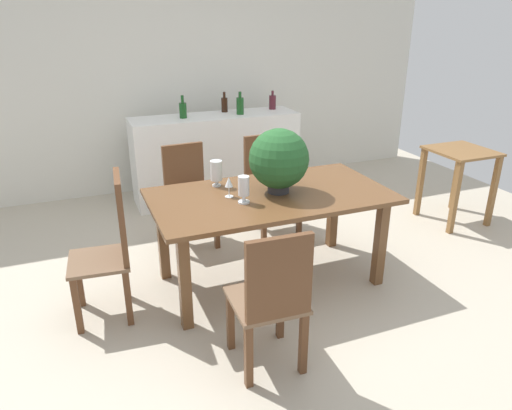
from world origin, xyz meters
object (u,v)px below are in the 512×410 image
(crystal_vase_center_near, at_px, (216,171))
(wine_bottle_green, at_px, (183,110))
(kitchen_counter, at_px, (216,157))
(wine_bottle_dark, at_px, (272,102))
(chair_head_end, at_px, (112,243))
(flower_centerpiece, at_px, (279,159))
(chair_far_right, at_px, (269,178))
(chair_far_left, at_px, (188,190))
(side_table, at_px, (459,168))
(wine_glass, at_px, (229,183))
(wine_bottle_clear, at_px, (240,105))
(wine_bottle_tall, at_px, (224,104))
(chair_near_left, at_px, (272,297))
(crystal_vase_left, at_px, (244,187))
(dining_table, at_px, (271,205))

(crystal_vase_center_near, distance_m, wine_bottle_green, 1.67)
(kitchen_counter, bearing_deg, wine_bottle_dark, 6.88)
(chair_head_end, xyz_separation_m, flower_centerpiece, (1.27, 0.02, 0.45))
(chair_far_right, bearing_deg, chair_far_left, 178.01)
(chair_head_end, bearing_deg, wine_bottle_green, 157.84)
(chair_head_end, relative_size, side_table, 1.37)
(chair_far_left, distance_m, wine_glass, 0.99)
(flower_centerpiece, bearing_deg, chair_far_left, 116.81)
(crystal_vase_center_near, xyz_separation_m, wine_bottle_dark, (1.25, 1.75, 0.17))
(chair_far_left, relative_size, wine_bottle_clear, 3.66)
(wine_bottle_tall, height_order, side_table, wine_bottle_tall)
(wine_glass, bearing_deg, kitchen_counter, 75.66)
(wine_bottle_tall, relative_size, side_table, 0.30)
(chair_near_left, distance_m, wine_bottle_dark, 3.38)
(kitchen_counter, distance_m, wine_bottle_dark, 0.94)
(wine_bottle_green, bearing_deg, kitchen_counter, 2.25)
(wine_bottle_dark, relative_size, side_table, 0.28)
(wine_glass, xyz_separation_m, wine_bottle_green, (0.13, 1.92, 0.19))
(chair_head_end, xyz_separation_m, wine_glass, (0.88, 0.07, 0.30))
(wine_glass, relative_size, wine_bottle_dark, 0.72)
(crystal_vase_center_near, bearing_deg, kitchen_counter, 73.03)
(wine_glass, bearing_deg, crystal_vase_left, -67.97)
(dining_table, height_order, flower_centerpiece, flower_centerpiece)
(kitchen_counter, bearing_deg, side_table, -37.15)
(wine_bottle_green, bearing_deg, flower_centerpiece, -82.57)
(chair_far_right, xyz_separation_m, wine_bottle_tall, (-0.07, 1.15, 0.54))
(flower_centerpiece, xyz_separation_m, wine_bottle_clear, (0.39, 1.92, 0.05))
(crystal_vase_center_near, distance_m, kitchen_counter, 1.79)
(chair_head_end, height_order, wine_bottle_dark, wine_bottle_dark)
(chair_far_left, bearing_deg, chair_head_end, -131.93)
(crystal_vase_left, distance_m, crystal_vase_center_near, 0.42)
(wine_bottle_green, bearing_deg, wine_bottle_clear, -3.45)
(chair_head_end, distance_m, crystal_vase_left, 1.00)
(chair_far_right, distance_m, kitchen_counter, 1.03)
(chair_far_right, bearing_deg, crystal_vase_center_near, -140.68)
(chair_far_right, bearing_deg, flower_centerpiece, -111.71)
(crystal_vase_left, distance_m, wine_bottle_tall, 2.31)
(chair_far_right, relative_size, chair_head_end, 0.89)
(wine_bottle_dark, bearing_deg, wine_bottle_clear, -162.72)
(kitchen_counter, xyz_separation_m, wine_bottle_dark, (0.74, 0.09, 0.57))
(crystal_vase_center_near, relative_size, wine_glass, 1.33)
(dining_table, bearing_deg, wine_bottle_clear, 76.63)
(wine_bottle_green, bearing_deg, chair_near_left, -94.43)
(kitchen_counter, bearing_deg, crystal_vase_left, -101.72)
(wine_glass, height_order, wine_bottle_tall, wine_bottle_tall)
(wine_bottle_green, xyz_separation_m, wine_bottle_clear, (0.65, -0.04, 0.01))
(chair_far_left, relative_size, side_table, 1.21)
(wine_glass, height_order, wine_bottle_dark, wine_bottle_dark)
(wine_bottle_green, bearing_deg, crystal_vase_center_near, -95.05)
(chair_head_end, xyz_separation_m, wine_bottle_clear, (1.66, 1.94, 0.50))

